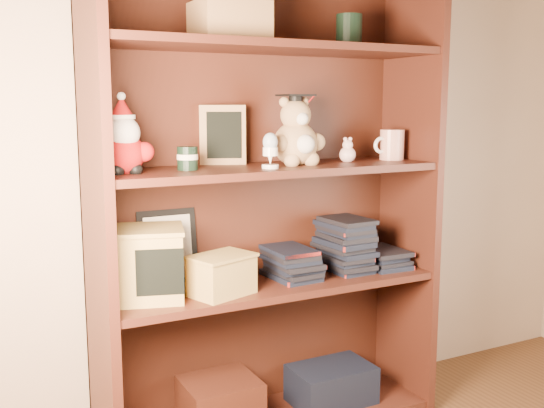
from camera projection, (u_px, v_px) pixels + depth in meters
The scene contains 16 objects.
bookcase at pixel (265, 214), 2.20m from camera, with size 1.20×0.35×1.60m.
shelf_lower at pixel (272, 285), 2.20m from camera, with size 1.14×0.33×0.02m.
shelf_upper at pixel (272, 169), 2.13m from camera, with size 1.14×0.33×0.02m.
santa_plush at pixel (123, 143), 1.88m from camera, with size 0.18×0.13×0.25m.
teachers_tin at pixel (188, 158), 1.99m from camera, with size 0.07×0.07×0.07m.
chalkboard_plaque at pixel (223, 136), 2.16m from camera, with size 0.15×0.11×0.20m.
egg_cup at pixel (270, 149), 2.04m from camera, with size 0.05×0.05×0.11m.
grad_teddy_bear at pixel (297, 137), 2.15m from camera, with size 0.20×0.17×0.25m.
pink_figurine at pixel (348, 152), 2.26m from camera, with size 0.06×0.06×0.09m.
teacher_mug at pixel (391, 145), 2.35m from camera, with size 0.13×0.09×0.11m.
certificate_frame at pixel (168, 247), 2.15m from camera, with size 0.20×0.05×0.25m.
treats_box at pixel (150, 263), 1.98m from camera, with size 0.26×0.26×0.23m.
pencils_box at pixel (222, 274), 2.03m from camera, with size 0.24×0.20×0.13m.
book_stack_left at pixel (291, 263), 2.22m from camera, with size 0.14×0.20×0.11m.
book_stack_mid at pixel (345, 245), 2.32m from camera, with size 0.14×0.20×0.19m.
book_stack_right at pixel (382, 257), 2.40m from camera, with size 0.14×0.20×0.06m.
Camera 1 is at (-1.10, -0.58, 1.16)m, focal length 42.00 mm.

